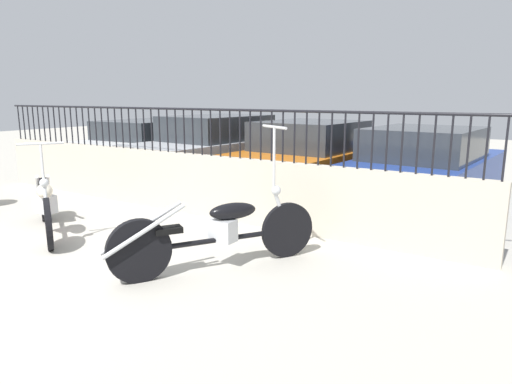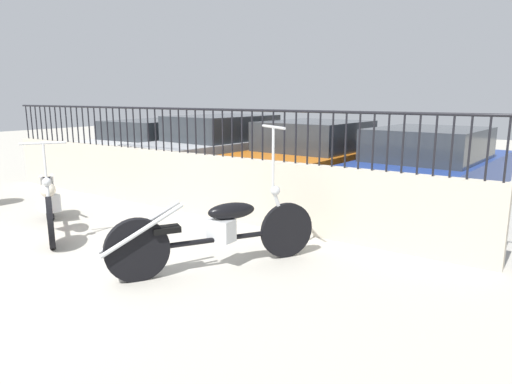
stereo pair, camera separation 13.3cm
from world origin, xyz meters
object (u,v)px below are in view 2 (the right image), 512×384
motorcycle_black (208,232)px  car_blue (430,167)px  car_silver (227,148)px  motorcycle_red (49,202)px  car_white (160,146)px  car_orange (318,157)px

motorcycle_black → car_blue: bearing=16.1°
car_silver → car_blue: 4.27m
motorcycle_black → motorcycle_red: motorcycle_black is taller
motorcycle_black → car_white: motorcycle_black is taller
car_white → car_orange: car_orange is taller
motorcycle_red → car_orange: size_ratio=0.47×
car_white → car_blue: bearing=-91.6°
motorcycle_black → car_blue: size_ratio=0.50×
motorcycle_black → car_silver: motorcycle_black is taller
motorcycle_red → car_blue: car_blue is taller
motorcycle_red → car_silver: 4.42m
car_silver → car_blue: (4.27, 0.06, -0.05)m
car_white → car_silver: bearing=-91.1°
motorcycle_red → car_orange: (1.84, 4.49, 0.29)m
car_white → car_orange: size_ratio=1.09×
car_white → motorcycle_black: bearing=-132.2°
motorcycle_red → car_orange: bearing=98.3°
car_white → car_silver: 2.04m
car_silver → car_orange: size_ratio=1.13×
motorcycle_red → car_blue: 5.97m
motorcycle_red → car_white: size_ratio=0.43×
car_orange → motorcycle_black: bearing=-164.8°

